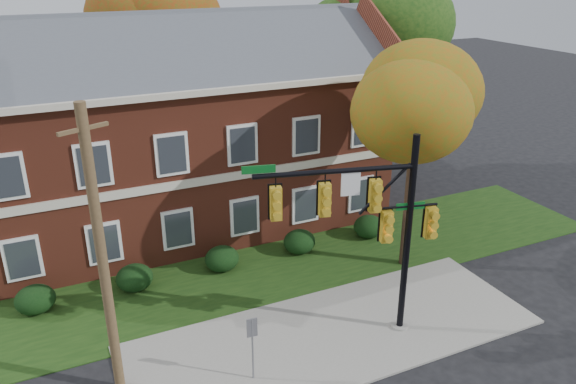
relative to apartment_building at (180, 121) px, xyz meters
name	(u,v)px	position (x,y,z in m)	size (l,w,h in m)	color
ground	(349,353)	(2.00, -11.95, -4.99)	(120.00, 120.00, 0.00)	black
sidewalk	(334,334)	(2.00, -10.95, -4.95)	(14.00, 5.00, 0.08)	gray
grass_strip	(274,267)	(2.00, -5.95, -4.97)	(30.00, 6.00, 0.04)	#193811
apartment_building	(180,121)	(0.00, 0.00, 0.00)	(18.80, 8.80, 9.74)	maroon
hedge_far_left	(35,300)	(-7.00, -5.25, -4.46)	(1.40, 1.26, 1.05)	black
hedge_left	(135,278)	(-3.50, -5.25, -4.46)	(1.40, 1.26, 1.05)	black
hedge_center	(222,259)	(0.00, -5.25, -4.46)	(1.40, 1.26, 1.05)	black
hedge_right	(299,242)	(3.50, -5.25, -4.46)	(1.40, 1.26, 1.05)	black
hedge_far_right	(369,227)	(7.00, -5.25, -4.46)	(1.40, 1.26, 1.05)	black
tree_near_right	(424,107)	(7.22, -8.09, 1.68)	(4.50, 4.25, 8.58)	black
tree_right_rear	(383,34)	(11.31, 0.86, 3.13)	(6.30, 5.95, 10.62)	black
tree_far_rear	(162,16)	(1.34, 7.84, 3.86)	(6.84, 6.46, 11.52)	black
traffic_signal	(372,218)	(3.01, -11.29, -0.68)	(6.07, 1.67, 6.94)	gray
utility_pole	(102,259)	(-4.96, -10.50, -0.62)	(1.26, 0.63, 8.61)	brown
sign_post	(252,339)	(-1.26, -11.83, -3.49)	(0.32, 0.07, 2.21)	slate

